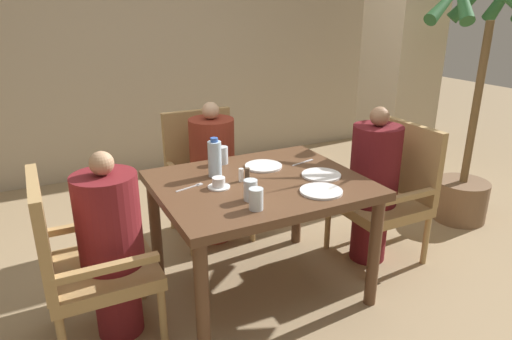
# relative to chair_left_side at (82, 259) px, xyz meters

# --- Properties ---
(ground_plane) EXTENTS (16.00, 16.00, 0.00)m
(ground_plane) POSITION_rel_chair_left_side_xyz_m (1.00, 0.00, -0.49)
(ground_plane) COLOR #9E8460
(wall_back) EXTENTS (8.00, 0.06, 2.80)m
(wall_back) POSITION_rel_chair_left_side_xyz_m (1.00, 2.51, 0.91)
(wall_back) COLOR tan
(wall_back) RESTS_ON ground_plane
(pillar_stone) EXTENTS (0.51, 0.51, 2.70)m
(pillar_stone) POSITION_rel_chair_left_side_xyz_m (2.89, 0.96, 0.86)
(pillar_stone) COLOR #BCAD8E
(pillar_stone) RESTS_ON ground_plane
(dining_table) EXTENTS (1.16, 0.96, 0.73)m
(dining_table) POSITION_rel_chair_left_side_xyz_m (1.00, 0.00, 0.15)
(dining_table) COLOR brown
(dining_table) RESTS_ON ground_plane
(chair_left_side) EXTENTS (0.54, 0.53, 0.93)m
(chair_left_side) POSITION_rel_chair_left_side_xyz_m (0.00, 0.00, 0.00)
(chair_left_side) COLOR #A88451
(chair_left_side) RESTS_ON ground_plane
(diner_in_left_chair) EXTENTS (0.32, 0.32, 1.02)m
(diner_in_left_chair) POSITION_rel_chair_left_side_xyz_m (0.15, 0.00, 0.04)
(diner_in_left_chair) COLOR maroon
(diner_in_left_chair) RESTS_ON ground_plane
(chair_far_side) EXTENTS (0.53, 0.54, 0.93)m
(chair_far_side) POSITION_rel_chair_left_side_xyz_m (1.00, 0.89, 0.00)
(chair_far_side) COLOR #A88451
(chair_far_side) RESTS_ON ground_plane
(diner_in_far_chair) EXTENTS (0.32, 0.32, 1.04)m
(diner_in_far_chair) POSITION_rel_chair_left_side_xyz_m (1.00, 0.75, 0.05)
(diner_in_far_chair) COLOR maroon
(diner_in_far_chair) RESTS_ON ground_plane
(chair_right_side) EXTENTS (0.54, 0.53, 0.93)m
(chair_right_side) POSITION_rel_chair_left_side_xyz_m (1.99, 0.00, 0.00)
(chair_right_side) COLOR #A88451
(chair_right_side) RESTS_ON ground_plane
(diner_in_right_chair) EXTENTS (0.32, 0.32, 1.07)m
(diner_in_right_chair) POSITION_rel_chair_left_side_xyz_m (1.84, 0.00, 0.06)
(diner_in_right_chair) COLOR #5B1419
(diner_in_right_chair) RESTS_ON ground_plane
(potted_palm) EXTENTS (0.85, 0.87, 2.18)m
(potted_palm) POSITION_rel_chair_left_side_xyz_m (2.92, 0.15, 0.45)
(potted_palm) COLOR brown
(potted_palm) RESTS_ON ground_plane
(plate_main_left) EXTENTS (0.23, 0.23, 0.01)m
(plate_main_left) POSITION_rel_chair_left_side_xyz_m (1.35, -0.09, 0.25)
(plate_main_left) COLOR white
(plate_main_left) RESTS_ON dining_table
(plate_main_right) EXTENTS (0.23, 0.23, 0.01)m
(plate_main_right) POSITION_rel_chair_left_side_xyz_m (1.12, 0.20, 0.25)
(plate_main_right) COLOR white
(plate_main_right) RESTS_ON dining_table
(plate_dessert_center) EXTENTS (0.23, 0.23, 0.01)m
(plate_dessert_center) POSITION_rel_chair_left_side_xyz_m (1.21, -0.30, 0.25)
(plate_dessert_center) COLOR white
(plate_dessert_center) RESTS_ON dining_table
(teacup_with_saucer) EXTENTS (0.12, 0.12, 0.06)m
(teacup_with_saucer) POSITION_rel_chair_left_side_xyz_m (0.75, 0.01, 0.26)
(teacup_with_saucer) COLOR white
(teacup_with_saucer) RESTS_ON dining_table
(water_bottle) EXTENTS (0.08, 0.08, 0.23)m
(water_bottle) POSITION_rel_chair_left_side_xyz_m (0.80, 0.19, 0.35)
(water_bottle) COLOR silver
(water_bottle) RESTS_ON dining_table
(glass_tall_near) EXTENTS (0.07, 0.07, 0.11)m
(glass_tall_near) POSITION_rel_chair_left_side_xyz_m (0.83, -0.22, 0.29)
(glass_tall_near) COLOR silver
(glass_tall_near) RESTS_ON dining_table
(glass_tall_mid) EXTENTS (0.07, 0.07, 0.11)m
(glass_tall_mid) POSITION_rel_chair_left_side_xyz_m (0.92, 0.37, 0.29)
(glass_tall_mid) COLOR silver
(glass_tall_mid) RESTS_ON dining_table
(glass_tall_far) EXTENTS (0.07, 0.07, 0.11)m
(glass_tall_far) POSITION_rel_chair_left_side_xyz_m (0.80, -0.33, 0.29)
(glass_tall_far) COLOR silver
(glass_tall_far) RESTS_ON dining_table
(salt_shaker) EXTENTS (0.03, 0.03, 0.08)m
(salt_shaker) POSITION_rel_chair_left_side_xyz_m (0.90, 0.04, 0.28)
(salt_shaker) COLOR white
(salt_shaker) RESTS_ON dining_table
(pepper_shaker) EXTENTS (0.03, 0.03, 0.07)m
(pepper_shaker) POSITION_rel_chair_left_side_xyz_m (0.94, 0.04, 0.28)
(pepper_shaker) COLOR #4C3D2D
(pepper_shaker) RESTS_ON dining_table
(fork_beside_plate) EXTENTS (0.17, 0.06, 0.00)m
(fork_beside_plate) POSITION_rel_chair_left_side_xyz_m (0.62, 0.08, 0.24)
(fork_beside_plate) COLOR silver
(fork_beside_plate) RESTS_ON dining_table
(knife_beside_plate) EXTENTS (0.18, 0.06, 0.00)m
(knife_beside_plate) POSITION_rel_chair_left_side_xyz_m (1.39, 0.16, 0.24)
(knife_beside_plate) COLOR silver
(knife_beside_plate) RESTS_ON dining_table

